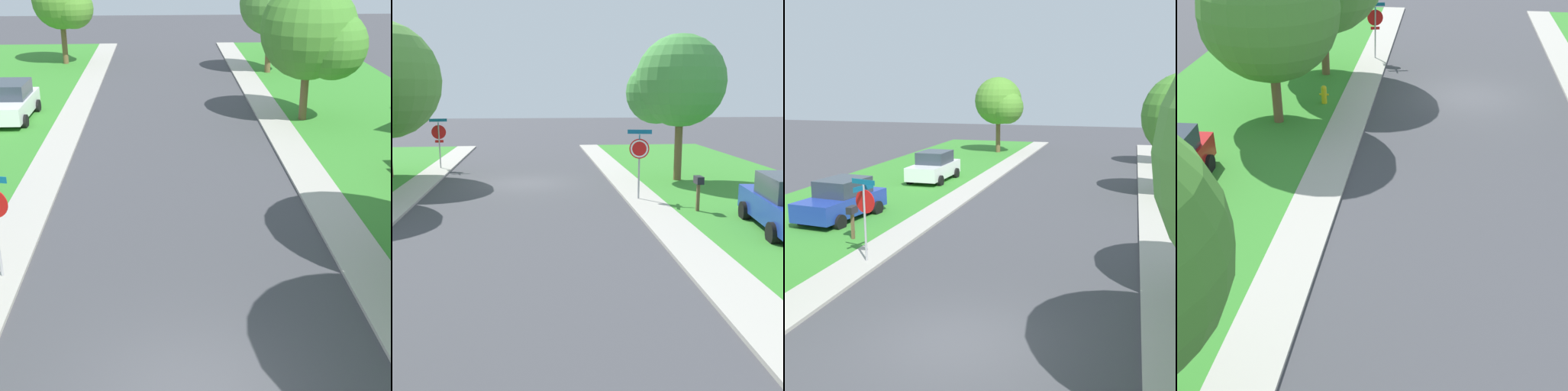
% 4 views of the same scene
% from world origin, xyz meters
% --- Properties ---
extents(ground_plane, '(120.00, 120.00, 0.00)m').
position_xyz_m(ground_plane, '(0.00, 0.00, 0.00)').
color(ground_plane, '#424247').
extents(sidewalk_east, '(1.40, 56.00, 0.10)m').
position_xyz_m(sidewalk_east, '(4.70, 12.00, 0.05)').
color(sidewalk_east, '#ADA89E').
rests_on(sidewalk_east, ground).
extents(stop_sign_near_corner, '(0.91, 0.91, 2.77)m').
position_xyz_m(stop_sign_near_corner, '(4.64, -4.71, 1.88)').
color(stop_sign_near_corner, '#9E9EA3').
rests_on(stop_sign_near_corner, ground).
extents(tree_sidewalk_near, '(5.35, 4.97, 6.70)m').
position_xyz_m(tree_sidewalk_near, '(7.60, 3.55, 4.05)').
color(tree_sidewalk_near, brown).
rests_on(tree_sidewalk_near, ground).
extents(fire_hydrant, '(0.38, 0.22, 0.83)m').
position_xyz_m(fire_hydrant, '(5.96, 1.68, 0.44)').
color(fire_hydrant, gold).
rests_on(fire_hydrant, ground).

